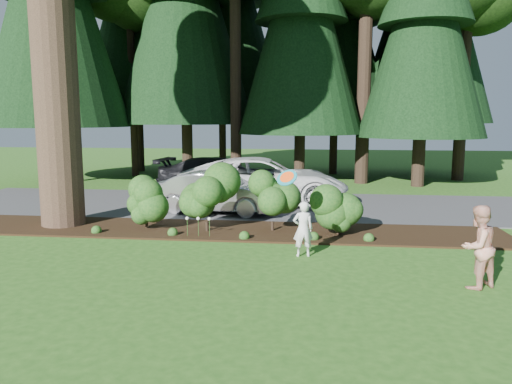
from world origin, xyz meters
The scene contains 11 objects.
ground centered at (0.00, 0.00, 0.00)m, with size 80.00×80.00×0.00m, color #234E16.
mulch_bed centered at (0.00, 3.25, 0.03)m, with size 16.00×2.50×0.05m, color black.
driveway centered at (0.00, 7.50, 0.01)m, with size 22.00×6.00×0.03m, color #38383A.
shrub_row centered at (0.77, 3.14, 0.81)m, with size 6.53×1.60×1.61m.
lily_cluster centered at (-0.30, 2.40, 0.50)m, with size 0.69×0.09×0.57m.
car_silver_wagon centered at (-0.44, 5.78, 0.72)m, with size 1.45×4.17×1.37m, color #AFAFB4.
car_white_suv centered at (0.89, 7.65, 0.88)m, with size 2.83×6.14×1.71m, color silver.
car_dark_suv centered at (-1.13, 9.80, 0.78)m, with size 2.10×5.17×1.50m, color black.
child centered at (2.50, 0.94, 0.64)m, with size 0.47×0.31×1.28m, color silver.
adult centered at (5.78, -0.84, 0.79)m, with size 0.77×0.60×1.57m, color #C24119.
frisbee centered at (2.11, 1.19, 1.79)m, with size 0.56×0.40×0.46m.
Camera 1 is at (2.74, -10.27, 3.17)m, focal length 35.00 mm.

